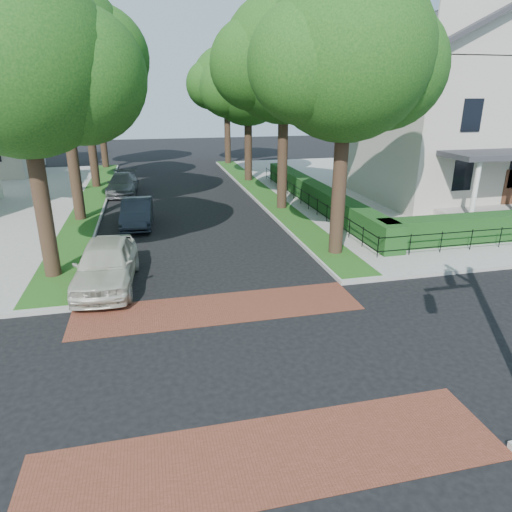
{
  "coord_description": "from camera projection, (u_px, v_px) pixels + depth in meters",
  "views": [
    {
      "loc": [
        -1.81,
        -9.73,
        6.46
      ],
      "look_at": [
        1.26,
        3.39,
        1.6
      ],
      "focal_mm": 32.0,
      "sensor_mm": 36.0,
      "label": 1
    }
  ],
  "objects": [
    {
      "name": "tree_left_back",
      "position": [
        98.0,
        80.0,
        38.25
      ],
      "size": [
        7.75,
        6.66,
        10.44
      ],
      "color": "black",
      "rests_on": "sidewalk_nw"
    },
    {
      "name": "tree_right_mid",
      "position": [
        285.0,
        61.0,
        23.95
      ],
      "size": [
        8.25,
        7.09,
        11.22
      ],
      "color": "black",
      "rests_on": "sidewalk_ne"
    },
    {
      "name": "sidewalk_ne",
      "position": [
        452.0,
        185.0,
        33.05
      ],
      "size": [
        30.0,
        30.0,
        0.15
      ],
      "primitive_type": "cube",
      "color": "gray",
      "rests_on": "ground"
    },
    {
      "name": "tree_left_near",
      "position": [
        25.0,
        65.0,
        14.48
      ],
      "size": [
        7.5,
        6.45,
        10.2
      ],
      "color": "black",
      "rests_on": "sidewalk_nw"
    },
    {
      "name": "parked_car_middle",
      "position": [
        137.0,
        213.0,
        23.08
      ],
      "size": [
        1.64,
        4.24,
        1.38
      ],
      "primitive_type": "imported",
      "rotation": [
        0.0,
        0.0,
        -0.04
      ],
      "color": "black",
      "rests_on": "ground"
    },
    {
      "name": "crosswalk_near",
      "position": [
        271.0,
        457.0,
        8.56
      ],
      "size": [
        9.0,
        2.2,
        0.01
      ],
      "primitive_type": "cube",
      "color": "brown",
      "rests_on": "ground"
    },
    {
      "name": "hedge_main_road",
      "position": [
        318.0,
        195.0,
        26.62
      ],
      "size": [
        1.0,
        18.0,
        1.2
      ],
      "primitive_type": "cube",
      "color": "#183F16",
      "rests_on": "sidewalk_ne"
    },
    {
      "name": "parked_car_front",
      "position": [
        106.0,
        264.0,
        15.85
      ],
      "size": [
        2.25,
        4.95,
        1.65
      ],
      "primitive_type": "imported",
      "rotation": [
        0.0,
        0.0,
        -0.06
      ],
      "color": "beige",
      "rests_on": "ground"
    },
    {
      "name": "grass_strip_nw",
      "position": [
        91.0,
        201.0,
        27.77
      ],
      "size": [
        1.6,
        29.8,
        0.02
      ],
      "primitive_type": "cube",
      "color": "#194B15",
      "rests_on": "sidewalk_nw"
    },
    {
      "name": "ground",
      "position": [
        238.0,
        364.0,
        11.49
      ],
      "size": [
        120.0,
        120.0,
        0.0
      ],
      "primitive_type": "plane",
      "color": "black",
      "rests_on": "ground"
    },
    {
      "name": "tree_left_far",
      "position": [
        86.0,
        81.0,
        30.09
      ],
      "size": [
        7.0,
        6.02,
        9.86
      ],
      "color": "black",
      "rests_on": "sidewalk_nw"
    },
    {
      "name": "tree_right_far",
      "position": [
        249.0,
        85.0,
        32.53
      ],
      "size": [
        7.25,
        6.23,
        9.74
      ],
      "color": "black",
      "rests_on": "sidewalk_ne"
    },
    {
      "name": "fence_main_road",
      "position": [
        305.0,
        199.0,
        26.5
      ],
      "size": [
        0.06,
        18.0,
        0.9
      ],
      "primitive_type": null,
      "color": "black",
      "rests_on": "sidewalk_ne"
    },
    {
      "name": "tree_right_back",
      "position": [
        227.0,
        82.0,
        40.65
      ],
      "size": [
        7.5,
        6.45,
        10.2
      ],
      "color": "black",
      "rests_on": "sidewalk_ne"
    },
    {
      "name": "house_victorian",
      "position": [
        468.0,
        99.0,
        27.78
      ],
      "size": [
        13.0,
        13.05,
        12.48
      ],
      "color": "beige",
      "rests_on": "sidewalk_ne"
    },
    {
      "name": "tree_right_near",
      "position": [
        347.0,
        58.0,
        16.73
      ],
      "size": [
        7.75,
        6.67,
        10.66
      ],
      "color": "black",
      "rests_on": "sidewalk_ne"
    },
    {
      "name": "crosswalk_far",
      "position": [
        219.0,
        308.0,
        14.42
      ],
      "size": [
        9.0,
        2.2,
        0.01
      ],
      "primitive_type": "cube",
      "color": "brown",
      "rests_on": "ground"
    },
    {
      "name": "tree_left_mid",
      "position": [
        61.0,
        49.0,
        21.46
      ],
      "size": [
        8.0,
        6.88,
        11.48
      ],
      "color": "black",
      "rests_on": "sidewalk_nw"
    },
    {
      "name": "parked_car_rear",
      "position": [
        122.0,
        184.0,
        30.4
      ],
      "size": [
        2.1,
        4.66,
        1.33
      ],
      "primitive_type": "imported",
      "rotation": [
        0.0,
        0.0,
        -0.05
      ],
      "color": "slate",
      "rests_on": "ground"
    },
    {
      "name": "grass_strip_ne",
      "position": [
        263.0,
        193.0,
        30.09
      ],
      "size": [
        1.6,
        29.8,
        0.02
      ],
      "primitive_type": "cube",
      "color": "#194B15",
      "rests_on": "sidewalk_ne"
    }
  ]
}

